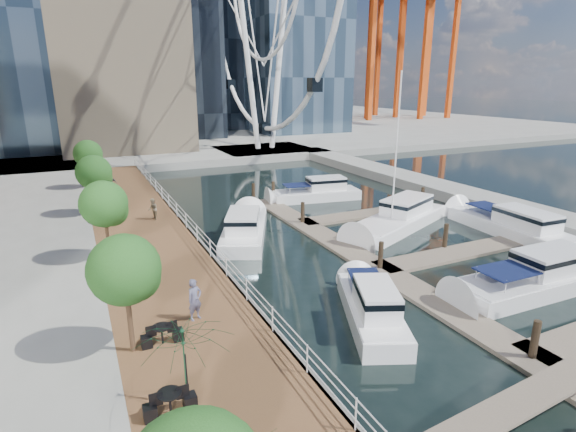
{
  "coord_description": "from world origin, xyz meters",
  "views": [
    {
      "loc": [
        -12.47,
        -11.85,
        10.69
      ],
      "look_at": [
        -1.37,
        11.48,
        3.0
      ],
      "focal_mm": 28.0,
      "sensor_mm": 36.0,
      "label": 1
    }
  ],
  "objects": [
    {
      "name": "street_trees",
      "position": [
        -11.4,
        14.0,
        4.29
      ],
      "size": [
        2.6,
        42.6,
        4.6
      ],
      "color": "#3F2B1C",
      "rests_on": "ground"
    },
    {
      "name": "breakwater",
      "position": [
        20.0,
        20.0,
        0.5
      ],
      "size": [
        4.0,
        60.0,
        1.0
      ],
      "primitive_type": "cube",
      "color": "gray",
      "rests_on": "ground"
    },
    {
      "name": "ground",
      "position": [
        0.0,
        0.0,
        0.0
      ],
      "size": [
        520.0,
        520.0,
        0.0
      ],
      "primitive_type": "plane",
      "color": "black",
      "rests_on": "ground"
    },
    {
      "name": "pedestrian_far",
      "position": [
        -9.8,
        31.65,
        1.83
      ],
      "size": [
        1.05,
        0.72,
        1.66
      ],
      "primitive_type": "imported",
      "rotation": [
        0.0,
        0.0,
        2.78
      ],
      "color": "#343741",
      "rests_on": "boardwalk"
    },
    {
      "name": "moored_yachts",
      "position": [
        8.31,
        12.85,
        0.0
      ],
      "size": [
        22.91,
        35.73,
        11.5
      ],
      "color": "white",
      "rests_on": "ground"
    },
    {
      "name": "pier",
      "position": [
        14.0,
        52.0,
        0.5
      ],
      "size": [
        14.0,
        12.0,
        1.0
      ],
      "primitive_type": "cube",
      "color": "gray",
      "rests_on": "ground"
    },
    {
      "name": "pedestrian_near",
      "position": [
        -8.67,
        5.3,
        1.91
      ],
      "size": [
        0.78,
        0.66,
        1.83
      ],
      "primitive_type": "imported",
      "rotation": [
        0.0,
        0.0,
        0.39
      ],
      "color": "#545470",
      "rests_on": "boardwalk"
    },
    {
      "name": "land_far",
      "position": [
        0.0,
        102.0,
        0.5
      ],
      "size": [
        200.0,
        114.0,
        1.0
      ],
      "primitive_type": "cube",
      "color": "gray",
      "rests_on": "ground"
    },
    {
      "name": "pedestrian_mid",
      "position": [
        -7.83,
        20.95,
        1.8
      ],
      "size": [
        0.67,
        0.83,
        1.6
      ],
      "primitive_type": "imported",
      "rotation": [
        0.0,
        0.0,
        -1.49
      ],
      "color": "#7D6F56",
      "rests_on": "boardwalk"
    },
    {
      "name": "floating_docks",
      "position": [
        7.97,
        9.98,
        0.49
      ],
      "size": [
        16.0,
        34.0,
        2.6
      ],
      "color": "#6D6051",
      "rests_on": "ground"
    },
    {
      "name": "railing",
      "position": [
        -6.1,
        15.0,
        1.52
      ],
      "size": [
        0.1,
        60.0,
        1.05
      ],
      "primitive_type": null,
      "color": "white",
      "rests_on": "boardwalk"
    },
    {
      "name": "boardwalk",
      "position": [
        -9.0,
        15.0,
        0.5
      ],
      "size": [
        6.0,
        60.0,
        1.0
      ],
      "primitive_type": "cube",
      "color": "brown",
      "rests_on": "ground"
    },
    {
      "name": "seawall",
      "position": [
        -6.0,
        15.0,
        0.5
      ],
      "size": [
        0.25,
        60.0,
        1.0
      ],
      "primitive_type": "cube",
      "color": "#595954",
      "rests_on": "ground"
    },
    {
      "name": "yacht_foreground",
      "position": [
        8.8,
        2.28,
        0.0
      ],
      "size": [
        10.77,
        3.14,
        2.15
      ],
      "primitive_type": null,
      "rotation": [
        0.0,
        0.0,
        1.55
      ],
      "color": "silver",
      "rests_on": "ground"
    },
    {
      "name": "port_cranes",
      "position": [
        67.67,
        95.67,
        20.0
      ],
      "size": [
        40.0,
        52.0,
        38.0
      ],
      "color": "#D84C14",
      "rests_on": "ground"
    }
  ]
}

